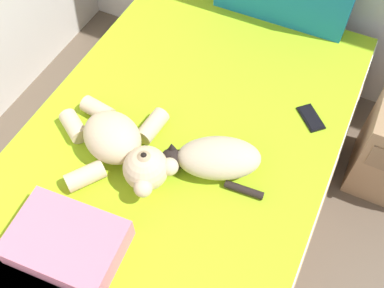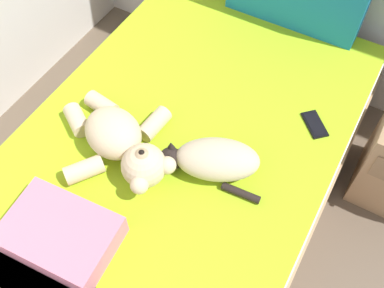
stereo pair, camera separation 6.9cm
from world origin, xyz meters
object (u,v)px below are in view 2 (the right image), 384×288
(bed, at_px, (181,169))
(teddy_bear, at_px, (122,143))
(throw_pillow, at_px, (61,234))
(cell_phone, at_px, (315,124))
(cat, at_px, (213,160))

(bed, height_order, teddy_bear, teddy_bear)
(throw_pillow, bearing_deg, teddy_bear, 93.16)
(bed, relative_size, cell_phone, 13.39)
(bed, height_order, cell_phone, cell_phone)
(teddy_bear, height_order, throw_pillow, teddy_bear)
(throw_pillow, bearing_deg, cat, 58.59)
(bed, xyz_separation_m, teddy_bear, (-0.16, -0.19, 0.35))
(teddy_bear, xyz_separation_m, throw_pillow, (0.02, -0.43, -0.03))
(cell_phone, bearing_deg, bed, -144.25)
(cat, relative_size, cell_phone, 2.84)
(cat, distance_m, cell_phone, 0.52)
(cat, distance_m, teddy_bear, 0.38)
(cat, height_order, throw_pillow, cat)
(teddy_bear, xyz_separation_m, cell_phone, (0.65, 0.55, -0.08))
(teddy_bear, bearing_deg, throw_pillow, -86.84)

